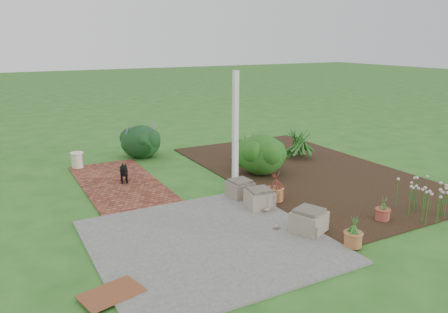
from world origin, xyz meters
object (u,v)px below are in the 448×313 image
stone_trough_near (309,221)px  cream_ceramic_urn (77,160)px  evergreen_shrub (261,154)px  black_dog (124,171)px

stone_trough_near → cream_ceramic_urn: 6.19m
evergreen_shrub → cream_ceramic_urn: bearing=145.9°
black_dog → stone_trough_near: bearing=-50.8°
evergreen_shrub → black_dog: bearing=164.9°
stone_trough_near → black_dog: bearing=116.6°
stone_trough_near → cream_ceramic_urn: size_ratio=1.31×
stone_trough_near → black_dog: black_dog is taller
black_dog → cream_ceramic_urn: (-0.68, 1.70, -0.07)m
stone_trough_near → black_dog: (-1.96, 3.91, 0.10)m
stone_trough_near → evergreen_shrub: evergreen_shrub is taller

